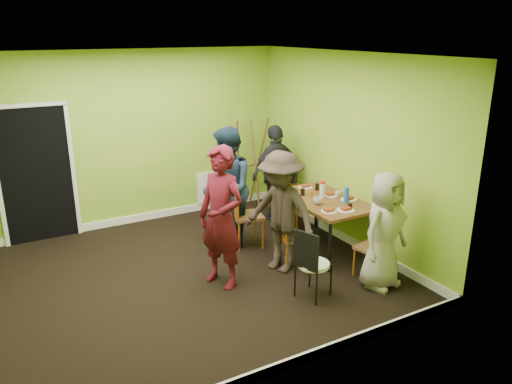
% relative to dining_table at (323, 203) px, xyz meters
% --- Properties ---
extents(ground, '(5.00, 5.00, 0.00)m').
position_rel_dining_table_xyz_m(ground, '(-2.05, 0.11, -0.70)').
color(ground, black).
rests_on(ground, ground).
extents(room_walls, '(5.04, 4.54, 2.82)m').
position_rel_dining_table_xyz_m(room_walls, '(-2.07, 0.15, 0.29)').
color(room_walls, '#7EB52E').
rests_on(room_walls, ground).
extents(dining_table, '(0.90, 1.50, 0.75)m').
position_rel_dining_table_xyz_m(dining_table, '(0.00, 0.00, 0.00)').
color(dining_table, black).
rests_on(dining_table, ground).
extents(chair_left_far, '(0.50, 0.50, 1.02)m').
position_rel_dining_table_xyz_m(chair_left_far, '(-1.02, 0.59, -0.12)').
color(chair_left_far, '#C15912').
rests_on(chair_left_far, ground).
extents(chair_left_near, '(0.41, 0.41, 0.85)m').
position_rel_dining_table_xyz_m(chair_left_near, '(-0.76, -0.25, -0.22)').
color(chair_left_near, '#C15912').
rests_on(chair_left_near, ground).
extents(chair_back_end, '(0.62, 0.66, 1.10)m').
position_rel_dining_table_xyz_m(chair_back_end, '(0.05, 1.16, 0.08)').
color(chair_back_end, '#C15912').
rests_on(chair_back_end, ground).
extents(chair_front_end, '(0.42, 0.43, 0.86)m').
position_rel_dining_table_xyz_m(chair_front_end, '(0.01, -1.13, -0.21)').
color(chair_front_end, '#C15912').
rests_on(chair_front_end, ground).
extents(chair_bentwood, '(0.45, 0.44, 0.89)m').
position_rel_dining_table_xyz_m(chair_bentwood, '(-1.01, -1.13, -0.21)').
color(chair_bentwood, black).
rests_on(chair_bentwood, ground).
extents(easel, '(0.65, 0.61, 1.62)m').
position_rel_dining_table_xyz_m(easel, '(-0.06, 2.08, 0.11)').
color(easel, brown).
rests_on(easel, ground).
extents(plate_near_left, '(0.24, 0.24, 0.01)m').
position_rel_dining_table_xyz_m(plate_near_left, '(-0.29, 0.39, 0.06)').
color(plate_near_left, white).
rests_on(plate_near_left, dining_table).
extents(plate_near_right, '(0.21, 0.21, 0.01)m').
position_rel_dining_table_xyz_m(plate_near_right, '(-0.26, -0.46, 0.06)').
color(plate_near_right, white).
rests_on(plate_near_right, dining_table).
extents(plate_far_back, '(0.22, 0.22, 0.01)m').
position_rel_dining_table_xyz_m(plate_far_back, '(0.08, 0.58, 0.06)').
color(plate_far_back, white).
rests_on(plate_far_back, dining_table).
extents(plate_far_front, '(0.25, 0.25, 0.01)m').
position_rel_dining_table_xyz_m(plate_far_front, '(-0.02, -0.53, 0.06)').
color(plate_far_front, white).
rests_on(plate_far_front, dining_table).
extents(plate_wall_back, '(0.24, 0.24, 0.01)m').
position_rel_dining_table_xyz_m(plate_wall_back, '(0.19, 0.07, 0.06)').
color(plate_wall_back, white).
rests_on(plate_wall_back, dining_table).
extents(plate_wall_front, '(0.24, 0.24, 0.01)m').
position_rel_dining_table_xyz_m(plate_wall_front, '(0.30, -0.20, 0.06)').
color(plate_wall_front, white).
rests_on(plate_wall_front, dining_table).
extents(thermos, '(0.08, 0.08, 0.22)m').
position_rel_dining_table_xyz_m(thermos, '(0.02, 0.06, 0.16)').
color(thermos, white).
rests_on(thermos, dining_table).
extents(blue_bottle, '(0.07, 0.07, 0.22)m').
position_rel_dining_table_xyz_m(blue_bottle, '(0.19, -0.27, 0.17)').
color(blue_bottle, blue).
rests_on(blue_bottle, dining_table).
extents(orange_bottle, '(0.04, 0.04, 0.07)m').
position_rel_dining_table_xyz_m(orange_bottle, '(-0.08, 0.18, 0.09)').
color(orange_bottle, '#C15912').
rests_on(orange_bottle, dining_table).
extents(glass_mid, '(0.07, 0.07, 0.10)m').
position_rel_dining_table_xyz_m(glass_mid, '(-0.17, 0.29, 0.11)').
color(glass_mid, black).
rests_on(glass_mid, dining_table).
extents(glass_back, '(0.06, 0.06, 0.10)m').
position_rel_dining_table_xyz_m(glass_back, '(0.17, 0.39, 0.11)').
color(glass_back, black).
rests_on(glass_back, dining_table).
extents(glass_front, '(0.06, 0.06, 0.08)m').
position_rel_dining_table_xyz_m(glass_front, '(0.06, -0.52, 0.10)').
color(glass_front, black).
rests_on(glass_front, dining_table).
extents(cup_a, '(0.13, 0.13, 0.10)m').
position_rel_dining_table_xyz_m(cup_a, '(-0.20, -0.13, 0.11)').
color(cup_a, white).
rests_on(cup_a, dining_table).
extents(cup_b, '(0.09, 0.09, 0.08)m').
position_rel_dining_table_xyz_m(cup_b, '(0.23, -0.03, 0.10)').
color(cup_b, white).
rests_on(cup_b, dining_table).
extents(person_standing, '(0.66, 0.77, 1.79)m').
position_rel_dining_table_xyz_m(person_standing, '(-1.77, -0.29, 0.20)').
color(person_standing, '#4F0D18').
rests_on(person_standing, ground).
extents(person_left_far, '(0.93, 1.05, 1.79)m').
position_rel_dining_table_xyz_m(person_left_far, '(-1.20, 0.71, 0.20)').
color(person_left_far, '#162638').
rests_on(person_left_far, ground).
extents(person_left_near, '(0.95, 1.20, 1.63)m').
position_rel_dining_table_xyz_m(person_left_near, '(-0.92, -0.30, 0.12)').
color(person_left_near, '#2E241E').
rests_on(person_left_near, ground).
extents(person_back_end, '(0.98, 0.51, 1.61)m').
position_rel_dining_table_xyz_m(person_back_end, '(0.02, 1.36, 0.11)').
color(person_back_end, black).
rests_on(person_back_end, ground).
extents(person_front_end, '(0.82, 0.63, 1.49)m').
position_rel_dining_table_xyz_m(person_front_end, '(-0.05, -1.31, 0.05)').
color(person_front_end, gray).
rests_on(person_front_end, ground).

